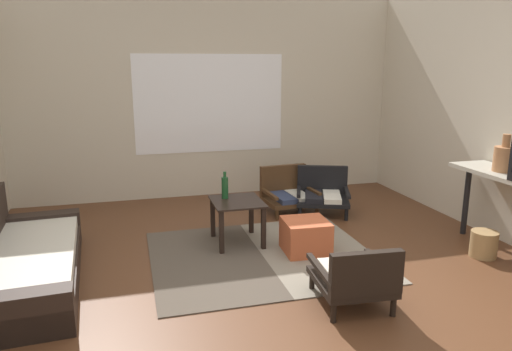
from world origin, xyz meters
name	(u,v)px	position (x,y,z in m)	size (l,w,h in m)	color
ground_plane	(276,289)	(0.00, 0.00, 0.00)	(7.80, 7.80, 0.00)	#56331E
far_wall_with_window	(209,98)	(0.00, 3.06, 1.35)	(5.60, 0.13, 2.70)	beige
area_rug	(262,256)	(0.08, 0.69, 0.01)	(2.10, 1.82, 0.01)	#4C4238
couch	(18,262)	(-2.04, 0.64, 0.20)	(0.92, 2.02, 0.67)	black
coffee_table	(237,210)	(-0.07, 1.09, 0.35)	(0.50, 0.56, 0.45)	black
armchair_by_window	(288,192)	(0.78, 2.00, 0.24)	(0.65, 0.58, 0.55)	#472D19
armchair_striped_foreground	(355,277)	(0.48, -0.42, 0.24)	(0.59, 0.64, 0.52)	black
armchair_corner	(322,192)	(1.18, 1.83, 0.26)	(0.78, 0.73, 0.55)	black
ottoman_orange	(305,237)	(0.51, 0.67, 0.16)	(0.42, 0.42, 0.33)	#BC5633
clay_vase	(504,158)	(2.36, 0.26, 0.93)	(0.20, 0.20, 0.36)	#A87047
glass_bottle	(225,187)	(-0.17, 1.20, 0.57)	(0.07, 0.07, 0.28)	#194723
wicker_basket	(484,244)	(2.12, 0.13, 0.13)	(0.25, 0.25, 0.25)	#9E7A4C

